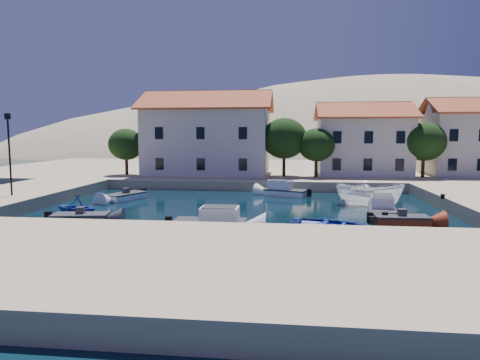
% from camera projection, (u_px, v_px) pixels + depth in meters
% --- Properties ---
extents(ground, '(400.00, 400.00, 0.00)m').
position_uv_depth(ground, '(221.00, 240.00, 22.92)').
color(ground, black).
rests_on(ground, ground).
extents(quay_south, '(52.00, 12.00, 1.00)m').
position_uv_depth(quay_south, '(197.00, 265.00, 16.94)').
color(quay_south, tan).
rests_on(quay_south, ground).
extents(quay_west, '(8.00, 20.00, 1.00)m').
position_uv_depth(quay_west, '(11.00, 198.00, 34.92)').
color(quay_west, tan).
rests_on(quay_west, ground).
extents(quay_north, '(80.00, 36.00, 1.00)m').
position_uv_depth(quay_north, '(278.00, 171.00, 60.17)').
color(quay_north, tan).
rests_on(quay_north, ground).
extents(hills, '(254.00, 176.00, 99.00)m').
position_uv_depth(hills, '(339.00, 220.00, 145.16)').
color(hills, tan).
rests_on(hills, ground).
extents(building_left, '(14.70, 9.45, 9.70)m').
position_uv_depth(building_left, '(208.00, 132.00, 50.63)').
color(building_left, silver).
rests_on(building_left, quay_north).
extents(building_mid, '(10.50, 8.40, 8.30)m').
position_uv_depth(building_mid, '(362.00, 138.00, 49.63)').
color(building_mid, silver).
rests_on(building_mid, quay_north).
extents(building_right, '(9.45, 8.40, 8.80)m').
position_uv_depth(building_right, '(468.00, 136.00, 49.22)').
color(building_right, silver).
rests_on(building_right, quay_north).
extents(trees, '(37.30, 5.30, 6.45)m').
position_uv_depth(trees, '(298.00, 142.00, 47.03)').
color(trees, '#382314').
rests_on(trees, quay_north).
extents(lamppost, '(0.35, 0.25, 6.22)m').
position_uv_depth(lamppost, '(9.00, 146.00, 32.32)').
color(lamppost, black).
rests_on(lamppost, quay_west).
extents(bollards, '(29.36, 9.56, 0.30)m').
position_uv_depth(bollards, '(276.00, 208.00, 26.30)').
color(bollards, black).
rests_on(bollards, ground).
extents(motorboat_grey_sw, '(3.68, 2.11, 1.25)m').
position_uv_depth(motorboat_grey_sw, '(81.00, 219.00, 27.31)').
color(motorboat_grey_sw, '#36373B').
rests_on(motorboat_grey_sw, ground).
extents(cabin_cruiser_south, '(4.29, 1.85, 1.60)m').
position_uv_depth(cabin_cruiser_south, '(210.00, 222.00, 25.27)').
color(cabin_cruiser_south, white).
rests_on(cabin_cruiser_south, ground).
extents(rowboat_south, '(5.50, 4.53, 0.99)m').
position_uv_depth(rowboat_south, '(329.00, 231.00, 25.23)').
color(rowboat_south, '#1C389C').
rests_on(rowboat_south, ground).
extents(motorboat_red_se, '(3.36, 1.60, 1.25)m').
position_uv_depth(motorboat_red_se, '(402.00, 221.00, 26.63)').
color(motorboat_red_se, maroon).
rests_on(motorboat_red_se, ground).
extents(cabin_cruiser_east, '(2.39, 4.58, 1.60)m').
position_uv_depth(cabin_cruiser_east, '(382.00, 210.00, 29.32)').
color(cabin_cruiser_east, white).
rests_on(cabin_cruiser_east, ground).
extents(boat_east, '(5.57, 3.42, 2.02)m').
position_uv_depth(boat_east, '(369.00, 206.00, 33.79)').
color(boat_east, white).
rests_on(boat_east, ground).
extents(motorboat_white_ne, '(2.76, 4.26, 1.25)m').
position_uv_depth(motorboat_white_ne, '(362.00, 193.00, 39.05)').
color(motorboat_white_ne, white).
rests_on(motorboat_white_ne, ground).
extents(rowboat_west, '(4.03, 3.73, 1.75)m').
position_uv_depth(rowboat_west, '(77.00, 217.00, 29.24)').
color(rowboat_west, '#1C389C').
rests_on(rowboat_west, ground).
extents(motorboat_white_west, '(3.02, 4.05, 1.25)m').
position_uv_depth(motorboat_white_west, '(126.00, 197.00, 36.85)').
color(motorboat_white_west, white).
rests_on(motorboat_white_west, ground).
extents(cabin_cruiser_north, '(4.18, 2.86, 1.60)m').
position_uv_depth(cabin_cruiser_north, '(286.00, 191.00, 39.19)').
color(cabin_cruiser_north, white).
rests_on(cabin_cruiser_north, ground).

